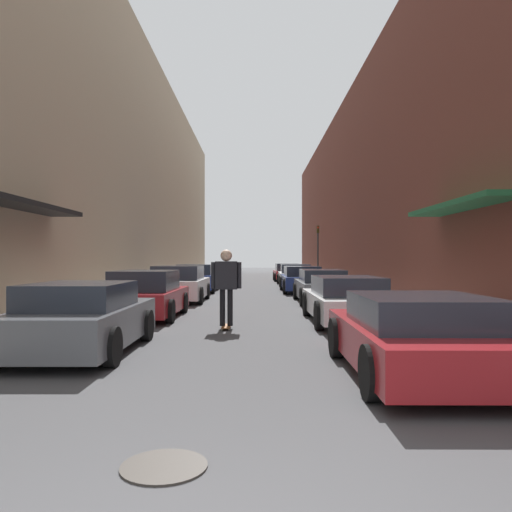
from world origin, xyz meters
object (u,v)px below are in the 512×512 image
Objects in this scene: parked_car_right_1 at (349,300)px; parked_car_right_4 at (297,275)px; manhole_cover at (167,466)px; traffic_light at (320,248)px; parked_car_left_2 at (182,284)px; parked_car_left_1 at (149,295)px; parked_car_right_0 at (421,336)px; parked_car_right_2 at (324,286)px; parked_car_right_5 at (289,273)px; parked_car_right_3 at (304,279)px; parked_car_left_3 at (199,279)px; skateboarder at (229,280)px; parked_car_left_0 at (86,319)px.

parked_car_right_4 reaches higher than parked_car_right_1.
traffic_light reaches higher than manhole_cover.
parked_car_left_2 reaches higher than parked_car_right_1.
parked_car_left_1 is 0.95× the size of parked_car_right_0.
parked_car_right_2 reaches higher than parked_car_right_1.
parked_car_right_0 is 1.05× the size of parked_car_right_5.
parked_car_right_2 is at bearing -87.92° from parked_car_right_3.
parked_car_left_3 is 6.05× the size of manhole_cover.
parked_car_right_2 is (5.51, 4.76, -0.02)m from parked_car_left_1.
parked_car_right_2 is 7.59m from skateboarder.
parked_car_right_3 is 1.19× the size of parked_car_right_5.
traffic_light is (1.62, 24.42, 1.75)m from parked_car_right_0.
parked_car_left_1 is at bearing -91.25° from parked_car_left_2.
parked_car_right_4 reaches higher than parked_car_right_3.
parked_car_left_0 reaches higher than parked_car_right_1.
parked_car_right_2 is at bearing -4.70° from parked_car_left_2.
parked_car_left_1 is 10.64m from parked_car_left_3.
parked_car_right_0 is at bearing -93.78° from traffic_light.
parked_car_right_5 is at bearing 91.13° from parked_car_right_4.
parked_car_right_5 is 24.53m from skateboarder.
parked_car_right_4 is (5.30, 5.71, -0.03)m from parked_car_left_3.
parked_car_right_2 is at bearing -89.36° from parked_car_right_5.
parked_car_right_4 reaches higher than parked_car_right_2.
parked_car_right_0 is 11.60m from parked_car_right_2.
parked_car_right_5 is (5.20, 17.02, -0.06)m from parked_car_left_2.
parked_car_right_5 reaches higher than manhole_cover.
parked_car_right_2 is at bearing -89.62° from parked_car_right_4.
skateboarder is at bearing -41.96° from parked_car_left_1.
parked_car_left_3 reaches higher than parked_car_right_4.
parked_car_left_1 is 0.99× the size of parked_car_right_5.
skateboarder is (2.36, 2.97, 0.55)m from parked_car_left_0.
parked_car_right_3 is at bearing -103.36° from traffic_light.
traffic_light reaches higher than parked_car_right_3.
manhole_cover is 0.20× the size of traffic_light.
skateboarder is at bearing -114.58° from parked_car_right_2.
parked_car_right_3 reaches higher than parked_car_left_0.
traffic_light reaches higher than skateboarder.
parked_car_right_3 is (-0.06, 17.35, 0.05)m from parked_car_right_0.
traffic_light is at bearing 80.39° from manhole_cover.
parked_car_left_2 reaches higher than parked_car_right_3.
manhole_cover is (2.33, -4.82, -0.60)m from parked_car_left_0.
manhole_cover is (2.22, -15.11, -0.65)m from parked_car_left_2.
manhole_cover is (-3.10, -26.27, -0.62)m from parked_car_right_4.
manhole_cover is at bearing -90.25° from skateboarder.
parked_car_left_3 is at bearing -132.84° from parked_car_right_4.
parked_car_left_0 is 0.82× the size of parked_car_right_2.
parked_car_left_2 reaches higher than parked_car_left_3.
parked_car_left_3 reaches higher than parked_car_left_0.
manhole_cover is (2.33, -9.91, -0.62)m from parked_car_left_1.
parked_car_left_0 is at bearing -108.77° from parked_car_right_3.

